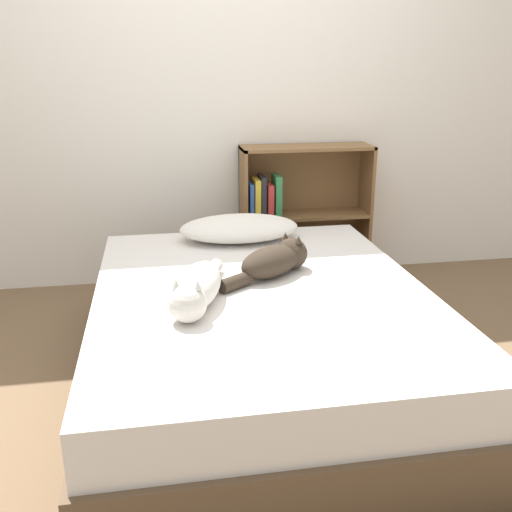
% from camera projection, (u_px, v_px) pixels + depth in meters
% --- Properties ---
extents(ground_plane, '(8.00, 8.00, 0.00)m').
position_uv_depth(ground_plane, '(261.00, 379.00, 2.58)').
color(ground_plane, brown).
extents(wall_back, '(8.00, 0.06, 2.50)m').
position_uv_depth(wall_back, '(221.00, 81.00, 3.45)').
color(wall_back, white).
rests_on(wall_back, ground_plane).
extents(bed, '(1.45, 1.87, 0.44)m').
position_uv_depth(bed, '(261.00, 335.00, 2.51)').
color(bed, brown).
rests_on(bed, ground_plane).
extents(pillow, '(0.64, 0.38, 0.13)m').
position_uv_depth(pillow, '(239.00, 228.00, 3.09)').
color(pillow, white).
rests_on(pillow, bed).
extents(cat_light, '(0.28, 0.60, 0.17)m').
position_uv_depth(cat_light, '(197.00, 288.00, 2.25)').
color(cat_light, beige).
rests_on(cat_light, bed).
extents(cat_dark, '(0.45, 0.36, 0.17)m').
position_uv_depth(cat_dark, '(275.00, 260.00, 2.58)').
color(cat_dark, '#33281E').
rests_on(cat_dark, bed).
extents(bookshelf, '(0.82, 0.26, 0.87)m').
position_uv_depth(bookshelf, '(298.00, 211.00, 3.66)').
color(bookshelf, brown).
rests_on(bookshelf, ground_plane).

